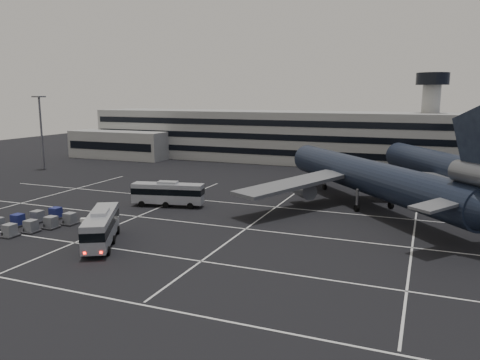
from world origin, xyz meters
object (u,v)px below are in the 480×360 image
object	(u,v)px
uld_cluster	(34,221)
bus_near	(101,226)
trijet_main	(370,177)
bus_far	(168,193)

from	to	relation	value
uld_cluster	bus_near	bearing A→B (deg)	-11.24
trijet_main	uld_cluster	xyz separation A→B (m)	(-42.79, -29.51, -4.41)
bus_near	bus_far	world-z (taller)	bus_near
bus_near	uld_cluster	xyz separation A→B (m)	(-13.92, 2.77, -1.57)
trijet_main	bus_near	xyz separation A→B (m)	(-28.87, -32.28, -2.84)
trijet_main	uld_cluster	world-z (taller)	trijet_main
bus_near	bus_far	bearing A→B (deg)	68.34
trijet_main	uld_cluster	bearing A→B (deg)	175.54
trijet_main	bus_far	bearing A→B (deg)	160.67
bus_near	uld_cluster	size ratio (longest dim) A/B	1.02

